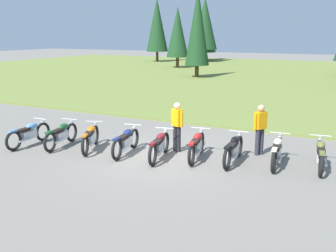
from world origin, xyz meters
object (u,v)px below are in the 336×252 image
at_px(motorcycle_red, 197,145).
at_px(motorcycle_black, 234,149).
at_px(motorcycle_british_green, 61,134).
at_px(motorcycle_cream, 277,151).
at_px(motorcycle_orange, 91,137).
at_px(rider_near_row_end, 260,127).
at_px(motorcycle_olive, 320,154).
at_px(motorcycle_maroon, 159,145).
at_px(motorcycle_sky_blue, 29,134).
at_px(motorcycle_navy, 126,141).
at_px(rider_with_back_turned, 177,124).

bearing_deg(motorcycle_red, motorcycle_black, 6.67).
xyz_separation_m(motorcycle_british_green, motorcycle_cream, (7.17, 1.41, 0.00)).
xyz_separation_m(motorcycle_orange, motorcycle_red, (3.61, 0.74, 0.00)).
height_order(motorcycle_red, motorcycle_cream, same).
relative_size(motorcycle_red, motorcycle_cream, 0.99).
distance_m(motorcycle_british_green, rider_near_row_end, 6.82).
distance_m(motorcycle_cream, motorcycle_olive, 1.23).
bearing_deg(motorcycle_red, motorcycle_maroon, -152.55).
distance_m(motorcycle_sky_blue, motorcycle_red, 6.02).
bearing_deg(motorcycle_red, motorcycle_sky_blue, -167.26).
bearing_deg(rider_near_row_end, motorcycle_british_green, -161.14).
height_order(motorcycle_navy, motorcycle_cream, same).
xyz_separation_m(motorcycle_maroon, rider_near_row_end, (2.72, 1.85, 0.51)).
relative_size(motorcycle_british_green, motorcycle_orange, 1.06).
bearing_deg(motorcycle_orange, motorcycle_olive, 11.77).
relative_size(motorcycle_olive, rider_with_back_turned, 1.25).
bearing_deg(motorcycle_red, motorcycle_navy, -165.66).
height_order(motorcycle_british_green, motorcycle_maroon, same).
height_order(motorcycle_british_green, rider_with_back_turned, rider_with_back_turned).
bearing_deg(motorcycle_red, rider_with_back_turned, 153.84).
bearing_deg(motorcycle_sky_blue, rider_with_back_turned, 19.67).
bearing_deg(motorcycle_navy, motorcycle_sky_blue, -168.29).
height_order(motorcycle_navy, rider_near_row_end, rider_near_row_end).
height_order(motorcycle_cream, rider_near_row_end, rider_near_row_end).
height_order(motorcycle_british_green, motorcycle_orange, same).
bearing_deg(motorcycle_maroon, motorcycle_british_green, -174.60).
bearing_deg(motorcycle_olive, motorcycle_sky_blue, -167.56).
xyz_separation_m(motorcycle_british_green, motorcycle_olive, (8.37, 1.66, 0.00)).
bearing_deg(rider_near_row_end, motorcycle_navy, -154.46).
height_order(motorcycle_maroon, rider_with_back_turned, rider_with_back_turned).
height_order(motorcycle_sky_blue, motorcycle_olive, same).
height_order(motorcycle_red, rider_near_row_end, rider_near_row_end).
relative_size(motorcycle_orange, rider_with_back_turned, 1.18).
bearing_deg(motorcycle_orange, motorcycle_black, 10.38).
bearing_deg(motorcycle_black, rider_near_row_end, 66.69).
bearing_deg(rider_near_row_end, motorcycle_cream, -47.31).
bearing_deg(motorcycle_british_green, motorcycle_black, 9.86).
relative_size(motorcycle_navy, motorcycle_cream, 0.99).
bearing_deg(rider_with_back_turned, motorcycle_red, -26.16).
bearing_deg(motorcycle_sky_blue, motorcycle_olive, 12.44).
bearing_deg(motorcycle_cream, rider_near_row_end, 132.69).
xyz_separation_m(motorcycle_sky_blue, motorcycle_black, (7.04, 1.46, 0.00)).
height_order(motorcycle_british_green, motorcycle_navy, same).
distance_m(motorcycle_maroon, motorcycle_red, 1.18).
bearing_deg(motorcycle_navy, motorcycle_olive, 12.89).
height_order(motorcycle_sky_blue, motorcycle_british_green, same).
distance_m(motorcycle_navy, motorcycle_maroon, 1.23).
distance_m(motorcycle_black, rider_with_back_turned, 2.16).
relative_size(motorcycle_red, motorcycle_black, 0.99).
bearing_deg(motorcycle_orange, rider_with_back_turned, 23.69).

